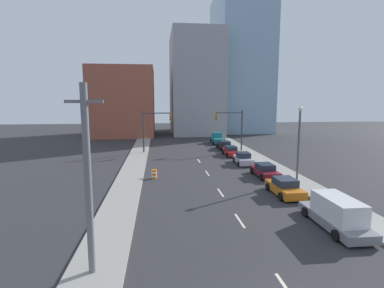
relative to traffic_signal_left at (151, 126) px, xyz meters
The scene contains 21 objects.
sidewalk_left 9.43m from the traffic_signal_left, 103.43° to the left, with size 2.76×90.02×0.16m.
sidewalk_right 17.41m from the traffic_signal_left, 29.14° to the left, with size 2.76×90.02×0.16m.
lane_stripe_at_9m 28.37m from the traffic_signal_left, 76.81° to the right, with size 0.16×2.40×0.01m, color beige.
lane_stripe_at_16m 22.38m from the traffic_signal_left, 73.07° to the right, with size 0.16×2.40×0.01m, color beige.
lane_stripe_at_23m 15.83m from the traffic_signal_left, 65.20° to the right, with size 0.16×2.40×0.01m, color beige.
lane_stripe_at_30m 10.29m from the traffic_signal_left, 46.94° to the right, with size 0.16×2.40×0.01m, color beige.
building_brick_left 26.67m from the traffic_signal_left, 105.12° to the left, with size 14.00×16.00×15.43m.
building_office_center 32.28m from the traffic_signal_left, 70.62° to the left, with size 12.00×20.00×24.21m.
building_glass_right 42.76m from the traffic_signal_left, 55.63° to the left, with size 13.00×20.00×35.17m.
traffic_signal_left is the anchor object (origin of this frame).
traffic_signal_right 12.96m from the traffic_signal_left, ahead, with size 4.47×0.35×6.55m.
utility_pole_left_near 32.77m from the traffic_signal_left, 93.64° to the right, with size 1.60×0.32×8.75m.
traffic_barrel 16.01m from the traffic_signal_left, 88.00° to the right, with size 0.56×0.56×0.95m.
street_lamp 23.41m from the traffic_signal_left, 50.79° to the right, with size 0.44×0.44×7.45m.
box_truck_gray 31.71m from the traffic_signal_left, 67.42° to the right, with size 2.31×5.98×2.04m.
sedan_orange 25.42m from the traffic_signal_left, 62.23° to the right, with size 2.19×4.50×1.46m.
sedan_maroon 20.49m from the traffic_signal_left, 52.61° to the right, with size 2.19×4.63×1.39m.
sedan_silver 15.53m from the traffic_signal_left, 38.99° to the right, with size 2.17×4.30×1.50m.
sedan_red 12.64m from the traffic_signal_left, 15.32° to the right, with size 2.05×4.69×1.37m.
sedan_black 12.70m from the traffic_signal_left, 10.89° to the left, with size 2.22×4.81×1.41m.
pickup_truck_teal 15.89m from the traffic_signal_left, 38.30° to the left, with size 2.37×5.57×1.98m.
Camera 1 is at (-5.35, -9.22, 7.97)m, focal length 28.00 mm.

